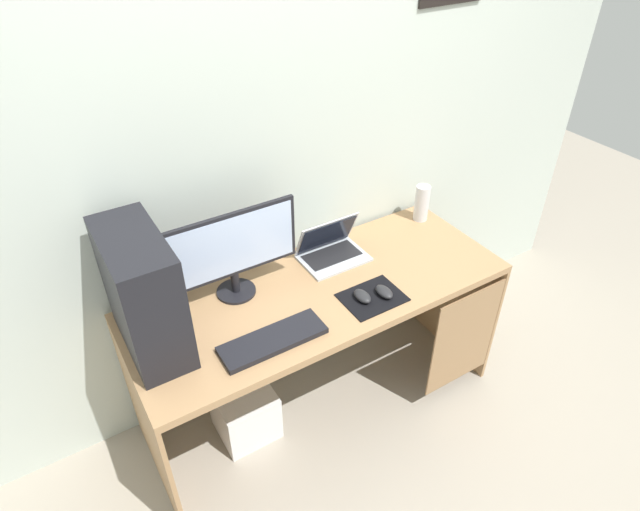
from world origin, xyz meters
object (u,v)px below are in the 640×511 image
Objects in this scene: keyboard at (273,340)px; mouse_right at (384,292)px; mouse_left at (362,296)px; pc_tower at (143,294)px; monitor at (232,251)px; laptop at (331,250)px; subwoofer at (245,412)px; speaker at (422,203)px.

mouse_right is at bearing -0.54° from keyboard.
pc_tower is at bearing 164.93° from mouse_left.
keyboard is (-0.00, -0.34, -0.21)m from monitor.
monitor is 1.89× the size of laptop.
speaker is at bearing 8.46° from subwoofer.
pc_tower is 2.53× the size of speaker.
pc_tower is 5.04× the size of mouse_left.
mouse_left is at bearing -21.36° from subwoofer.
keyboard is 0.53m from mouse_right.
pc_tower reaches higher than mouse_right.
pc_tower is 0.92m from subwoofer.
mouse_left is 0.10m from mouse_right.
mouse_left is (0.44, 0.02, 0.01)m from keyboard.
mouse_left is at bearing -36.41° from monitor.
subwoofer is (0.31, -0.02, -0.86)m from pc_tower.
mouse_left is (-0.63, -0.37, -0.07)m from speaker.
mouse_right is at bearing -143.55° from speaker.
laptop is at bearing 7.09° from pc_tower.
monitor is at bearing 13.95° from pc_tower.
subwoofer is (-0.51, 0.20, -0.64)m from mouse_left.
mouse_right is at bearing -14.74° from mouse_left.
keyboard is at bearing -31.97° from pc_tower.
laptop is 0.72× the size of keyboard.
mouse_right is 0.91m from subwoofer.
laptop is 0.87m from subwoofer.
monitor is at bearing -178.58° from laptop.
keyboard reaches higher than subwoofer.
monitor is at bearing 146.90° from mouse_right.
monitor is at bearing -177.37° from speaker.
monitor reaches higher than keyboard.
pc_tower is 0.40m from monitor.
pc_tower is 1.46m from speaker.
pc_tower is at bearing 164.96° from mouse_right.
monitor is 5.95× the size of mouse_right.
monitor reaches higher than speaker.
speaker is 1.35m from subwoofer.
speaker is at bearing 2.63° from monitor.
speaker is at bearing 5.74° from pc_tower.
keyboard is at bearing 179.46° from mouse_right.
laptop is at bearing -176.33° from speaker.
pc_tower is 5.04× the size of mouse_right.
mouse_right is (0.53, -0.00, 0.01)m from keyboard.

